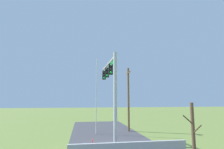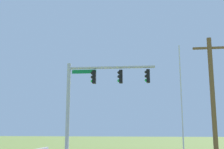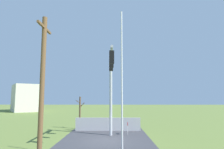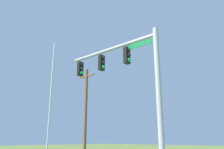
{
  "view_description": "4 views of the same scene",
  "coord_description": "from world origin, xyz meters",
  "views": [
    {
      "loc": [
        15.98,
        -2.92,
        3.97
      ],
      "look_at": [
        -1.88,
        0.08,
        6.53
      ],
      "focal_mm": 28.86,
      "sensor_mm": 36.0,
      "label": 1
    },
    {
      "loc": [
        -3.37,
        19.52,
        3.01
      ],
      "look_at": [
        -0.82,
        -0.59,
        6.84
      ],
      "focal_mm": 45.24,
      "sensor_mm": 36.0,
      "label": 2
    },
    {
      "loc": [
        -17.2,
        -0.72,
        3.77
      ],
      "look_at": [
        -0.61,
        -0.53,
        5.72
      ],
      "focal_mm": 30.87,
      "sensor_mm": 36.0,
      "label": 3
    },
    {
      "loc": [
        8.12,
        -9.95,
        2.11
      ],
      "look_at": [
        -0.31,
        -0.8,
        5.62
      ],
      "focal_mm": 37.06,
      "sensor_mm": 36.0,
      "label": 4
    }
  ],
  "objects": [
    {
      "name": "ground_plane",
      "position": [
        0.0,
        0.0,
        0.0
      ],
      "size": [
        160.0,
        160.0,
        0.0
      ],
      "primitive_type": "plane",
      "color": "olive"
    },
    {
      "name": "sidewalk_corner",
      "position": [
        3.37,
        -0.38,
        0.0
      ],
      "size": [
        6.0,
        6.0,
        0.01
      ],
      "primitive_type": "cube",
      "color": "#B7B5AD",
      "rests_on": "ground_plane"
    },
    {
      "name": "retaining_fence",
      "position": [
        4.98,
        -0.01,
        0.72
      ],
      "size": [
        0.2,
        7.31,
        1.44
      ],
      "primitive_type": "cube",
      "color": "#A8A8AD",
      "rests_on": "ground_plane"
    },
    {
      "name": "signal_mast",
      "position": [
        0.62,
        -0.43,
        5.41
      ],
      "size": [
        6.46,
        0.49,
        7.7
      ],
      "color": "#B2B5BA",
      "rests_on": "ground_plane"
    },
    {
      "name": "flagpole",
      "position": [
        -5.78,
        -1.18,
        4.52
      ],
      "size": [
        0.1,
        0.1,
        9.04
      ],
      "primitive_type": "cylinder",
      "color": "silver",
      "rests_on": "ground_plane"
    },
    {
      "name": "utility_pole",
      "position": [
        -7.0,
        3.12,
        4.25
      ],
      "size": [
        1.9,
        0.26,
        8.17
      ],
      "color": "brown",
      "rests_on": "ground_plane"
    },
    {
      "name": "bare_tree",
      "position": [
        6.27,
        3.42,
        1.97
      ],
      "size": [
        1.27,
        1.02,
        3.82
      ],
      "color": "brown",
      "rests_on": "ground_plane"
    },
    {
      "name": "open_sign",
      "position": [
        2.72,
        -2.08,
        0.91
      ],
      "size": [
        0.56,
        0.04,
        1.22
      ],
      "color": "silver",
      "rests_on": "ground_plane"
    },
    {
      "name": "distant_building",
      "position": [
        34.7,
        23.2,
        3.55
      ],
      "size": [
        11.16,
        10.25,
        7.09
      ],
      "primitive_type": "cube",
      "rotation": [
        0.0,
        0.0,
        0.59
      ],
      "color": "beige",
      "rests_on": "ground_plane"
    }
  ]
}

